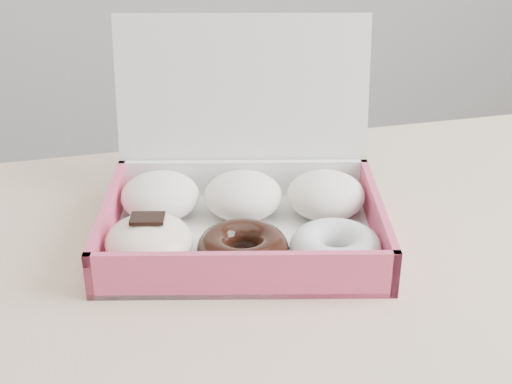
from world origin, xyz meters
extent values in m
cube|color=#CFAC88|center=(0.00, 0.00, 0.73)|extent=(1.20, 0.80, 0.04)
cylinder|color=#CFAC88|center=(0.55, 0.35, 0.35)|extent=(0.05, 0.05, 0.71)
cube|color=white|center=(0.04, 0.11, 0.75)|extent=(0.35, 0.29, 0.01)
cube|color=#D34569|center=(0.02, 0.00, 0.78)|extent=(0.30, 0.08, 0.05)
cube|color=white|center=(0.07, 0.21, 0.78)|extent=(0.30, 0.08, 0.05)
cube|color=#D34569|center=(-0.10, 0.14, 0.78)|extent=(0.06, 0.22, 0.05)
cube|color=#D34569|center=(0.19, 0.07, 0.78)|extent=(0.06, 0.22, 0.05)
cube|color=white|center=(0.07, 0.23, 0.86)|extent=(0.31, 0.12, 0.22)
ellipsoid|color=white|center=(-0.04, 0.18, 0.78)|extent=(0.11, 0.11, 0.05)
ellipsoid|color=white|center=(0.05, 0.16, 0.78)|extent=(0.11, 0.11, 0.05)
ellipsoid|color=white|center=(0.15, 0.13, 0.78)|extent=(0.11, 0.11, 0.05)
ellipsoid|color=#F5DFC1|center=(-0.07, 0.08, 0.78)|extent=(0.11, 0.11, 0.05)
cube|color=black|center=(-0.07, 0.08, 0.81)|extent=(0.04, 0.03, 0.00)
torus|color=black|center=(0.03, 0.05, 0.77)|extent=(0.12, 0.12, 0.03)
torus|color=white|center=(0.12, 0.03, 0.77)|extent=(0.12, 0.12, 0.03)
camera|label=1|loc=(-0.11, -0.57, 1.16)|focal=50.00mm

